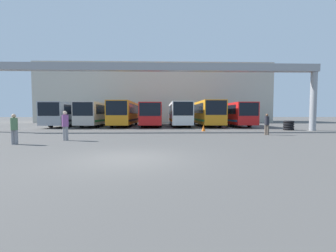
{
  "coord_description": "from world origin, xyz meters",
  "views": [
    {
      "loc": [
        1.29,
        -8.35,
        1.69
      ],
      "look_at": [
        1.99,
        16.54,
        0.3
      ],
      "focal_mm": 24.0,
      "sensor_mm": 36.0,
      "label": 1
    }
  ],
  "objects_px": {
    "bus_slot_5": "(206,112)",
    "pedestrian_far_center": "(14,128)",
    "bus_slot_1": "(98,113)",
    "pedestrian_mid_right": "(65,125)",
    "bus_slot_0": "(71,113)",
    "tire_stack": "(289,125)",
    "traffic_cone": "(204,128)",
    "pedestrian_mid_left": "(267,124)",
    "bus_slot_4": "(179,113)",
    "bus_slot_2": "(125,112)",
    "bus_slot_3": "(152,113)",
    "bus_slot_6": "(233,113)"
  },
  "relations": [
    {
      "from": "bus_slot_3",
      "to": "bus_slot_4",
      "type": "distance_m",
      "value": 3.69
    },
    {
      "from": "pedestrian_mid_right",
      "to": "bus_slot_5",
      "type": "bearing_deg",
      "value": 80.22
    },
    {
      "from": "pedestrian_mid_left",
      "to": "bus_slot_5",
      "type": "bearing_deg",
      "value": 137.82
    },
    {
      "from": "bus_slot_3",
      "to": "bus_slot_6",
      "type": "relative_size",
      "value": 1.03
    },
    {
      "from": "bus_slot_0",
      "to": "bus_slot_2",
      "type": "xyz_separation_m",
      "value": [
        7.38,
        -0.45,
        0.09
      ]
    },
    {
      "from": "bus_slot_1",
      "to": "pedestrian_mid_right",
      "type": "bearing_deg",
      "value": -80.93
    },
    {
      "from": "bus_slot_3",
      "to": "pedestrian_mid_right",
      "type": "height_order",
      "value": "bus_slot_3"
    },
    {
      "from": "bus_slot_3",
      "to": "bus_slot_5",
      "type": "bearing_deg",
      "value": 1.62
    },
    {
      "from": "bus_slot_1",
      "to": "pedestrian_mid_left",
      "type": "relative_size",
      "value": 6.95
    },
    {
      "from": "pedestrian_mid_right",
      "to": "pedestrian_far_center",
      "type": "xyz_separation_m",
      "value": [
        -2.03,
        -1.72,
        -0.1
      ]
    },
    {
      "from": "bus_slot_1",
      "to": "bus_slot_3",
      "type": "bearing_deg",
      "value": -0.73
    },
    {
      "from": "bus_slot_5",
      "to": "pedestrian_mid_right",
      "type": "height_order",
      "value": "bus_slot_5"
    },
    {
      "from": "bus_slot_0",
      "to": "bus_slot_5",
      "type": "distance_m",
      "value": 18.45
    },
    {
      "from": "bus_slot_1",
      "to": "bus_slot_4",
      "type": "relative_size",
      "value": 0.99
    },
    {
      "from": "bus_slot_3",
      "to": "traffic_cone",
      "type": "bearing_deg",
      "value": -60.4
    },
    {
      "from": "bus_slot_4",
      "to": "bus_slot_1",
      "type": "bearing_deg",
      "value": -179.8
    },
    {
      "from": "bus_slot_3",
      "to": "pedestrian_far_center",
      "type": "xyz_separation_m",
      "value": [
        -6.77,
        -18.16,
        -0.84
      ]
    },
    {
      "from": "bus_slot_6",
      "to": "pedestrian_mid_right",
      "type": "height_order",
      "value": "bus_slot_6"
    },
    {
      "from": "pedestrian_mid_right",
      "to": "traffic_cone",
      "type": "distance_m",
      "value": 12.33
    },
    {
      "from": "traffic_cone",
      "to": "bus_slot_3",
      "type": "bearing_deg",
      "value": 119.6
    },
    {
      "from": "bus_slot_4",
      "to": "pedestrian_mid_left",
      "type": "xyz_separation_m",
      "value": [
        5.91,
        -13.29,
        -0.9
      ]
    },
    {
      "from": "bus_slot_2",
      "to": "bus_slot_3",
      "type": "relative_size",
      "value": 0.99
    },
    {
      "from": "bus_slot_6",
      "to": "bus_slot_3",
      "type": "bearing_deg",
      "value": 179.08
    },
    {
      "from": "bus_slot_2",
      "to": "traffic_cone",
      "type": "distance_m",
      "value": 13.0
    },
    {
      "from": "traffic_cone",
      "to": "tire_stack",
      "type": "xyz_separation_m",
      "value": [
        8.93,
        1.15,
        0.18
      ]
    },
    {
      "from": "bus_slot_5",
      "to": "tire_stack",
      "type": "relative_size",
      "value": 11.44
    },
    {
      "from": "pedestrian_mid_left",
      "to": "bus_slot_2",
      "type": "bearing_deg",
      "value": 173.78
    },
    {
      "from": "bus_slot_4",
      "to": "bus_slot_5",
      "type": "bearing_deg",
      "value": 1.17
    },
    {
      "from": "bus_slot_1",
      "to": "pedestrian_mid_right",
      "type": "xyz_separation_m",
      "value": [
        2.64,
        -16.54,
        -0.77
      ]
    },
    {
      "from": "bus_slot_5",
      "to": "pedestrian_far_center",
      "type": "height_order",
      "value": "bus_slot_5"
    },
    {
      "from": "bus_slot_0",
      "to": "pedestrian_mid_left",
      "type": "height_order",
      "value": "bus_slot_0"
    },
    {
      "from": "bus_slot_2",
      "to": "traffic_cone",
      "type": "height_order",
      "value": "bus_slot_2"
    },
    {
      "from": "bus_slot_0",
      "to": "tire_stack",
      "type": "height_order",
      "value": "bus_slot_0"
    },
    {
      "from": "tire_stack",
      "to": "bus_slot_6",
      "type": "bearing_deg",
      "value": 111.5
    },
    {
      "from": "pedestrian_mid_right",
      "to": "pedestrian_mid_left",
      "type": "relative_size",
      "value": 1.1
    },
    {
      "from": "pedestrian_mid_left",
      "to": "bus_slot_4",
      "type": "bearing_deg",
      "value": 152.36
    },
    {
      "from": "bus_slot_0",
      "to": "pedestrian_mid_left",
      "type": "relative_size",
      "value": 7.32
    },
    {
      "from": "pedestrian_mid_left",
      "to": "tire_stack",
      "type": "height_order",
      "value": "pedestrian_mid_left"
    },
    {
      "from": "bus_slot_4",
      "to": "tire_stack",
      "type": "relative_size",
      "value": 11.29
    },
    {
      "from": "pedestrian_mid_right",
      "to": "tire_stack",
      "type": "xyz_separation_m",
      "value": [
        18.96,
        8.28,
        -0.5
      ]
    },
    {
      "from": "traffic_cone",
      "to": "bus_slot_4",
      "type": "bearing_deg",
      "value": 99.62
    },
    {
      "from": "bus_slot_3",
      "to": "bus_slot_5",
      "type": "relative_size",
      "value": 0.96
    },
    {
      "from": "bus_slot_0",
      "to": "bus_slot_1",
      "type": "xyz_separation_m",
      "value": [
        3.69,
        -0.31,
        0.0
      ]
    },
    {
      "from": "pedestrian_far_center",
      "to": "bus_slot_0",
      "type": "bearing_deg",
      "value": -88.18
    },
    {
      "from": "bus_slot_0",
      "to": "bus_slot_4",
      "type": "distance_m",
      "value": 14.76
    },
    {
      "from": "bus_slot_6",
      "to": "bus_slot_4",
      "type": "bearing_deg",
      "value": 177.59
    },
    {
      "from": "pedestrian_mid_right",
      "to": "pedestrian_mid_left",
      "type": "distance_m",
      "value": 14.71
    },
    {
      "from": "pedestrian_mid_right",
      "to": "pedestrian_mid_left",
      "type": "xyz_separation_m",
      "value": [
        14.34,
        3.28,
        -0.09
      ]
    },
    {
      "from": "pedestrian_far_center",
      "to": "traffic_cone",
      "type": "xyz_separation_m",
      "value": [
        12.06,
        8.85,
        -0.58
      ]
    },
    {
      "from": "bus_slot_6",
      "to": "tire_stack",
      "type": "bearing_deg",
      "value": -68.5
    }
  ]
}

